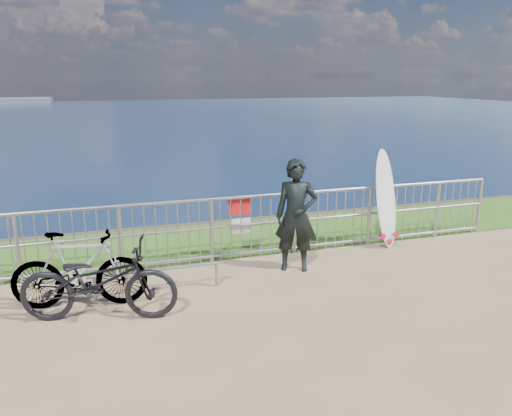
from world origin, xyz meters
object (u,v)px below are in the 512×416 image
object	(u,v)px
surfboard	(386,202)
bicycle_far	(79,270)
surfer	(296,216)
bicycle_near	(99,281)

from	to	relation	value
surfboard	bicycle_far	bearing A→B (deg)	-169.67
surfer	surfboard	bearing A→B (deg)	37.67
bicycle_far	surfboard	bearing A→B (deg)	-70.39
surfboard	bicycle_near	world-z (taller)	surfboard
bicycle_near	bicycle_far	bearing A→B (deg)	42.68
surfer	bicycle_near	size ratio (longest dim) A/B	0.91
surfer	bicycle_far	bearing A→B (deg)	-151.65
bicycle_near	bicycle_far	world-z (taller)	bicycle_far
surfboard	bicycle_near	size ratio (longest dim) A/B	0.91
surfboard	bicycle_far	world-z (taller)	surfboard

